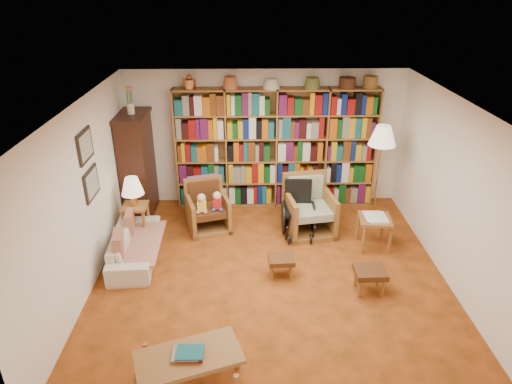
{
  "coord_description": "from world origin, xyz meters",
  "views": [
    {
      "loc": [
        -0.32,
        -5.48,
        3.94
      ],
      "look_at": [
        -0.2,
        0.6,
        1.06
      ],
      "focal_mm": 32.0,
      "sensor_mm": 36.0,
      "label": 1
    }
  ],
  "objects_px": {
    "side_table_lamp": "(136,214)",
    "coffee_table": "(189,359)",
    "armchair_leather": "(208,208)",
    "wheelchair": "(298,210)",
    "footstool_a": "(281,261)",
    "footstool_b": "(370,274)",
    "floor_lamp": "(382,140)",
    "armchair_sage": "(309,210)",
    "side_table_papers": "(375,223)",
    "sofa": "(135,245)"
  },
  "relations": [
    {
      "from": "sofa",
      "to": "wheelchair",
      "type": "distance_m",
      "value": 2.68
    },
    {
      "from": "armchair_sage",
      "to": "footstool_a",
      "type": "relative_size",
      "value": 2.51
    },
    {
      "from": "sofa",
      "to": "coffee_table",
      "type": "xyz_separation_m",
      "value": [
        1.1,
        -2.44,
        0.13
      ]
    },
    {
      "from": "armchair_sage",
      "to": "side_table_papers",
      "type": "distance_m",
      "value": 1.14
    },
    {
      "from": "armchair_sage",
      "to": "side_table_papers",
      "type": "xyz_separation_m",
      "value": [
        0.97,
        -0.6,
        0.07
      ]
    },
    {
      "from": "side_table_papers",
      "to": "coffee_table",
      "type": "height_order",
      "value": "side_table_papers"
    },
    {
      "from": "floor_lamp",
      "to": "footstool_a",
      "type": "height_order",
      "value": "floor_lamp"
    },
    {
      "from": "armchair_leather",
      "to": "side_table_papers",
      "type": "height_order",
      "value": "armchair_leather"
    },
    {
      "from": "wheelchair",
      "to": "floor_lamp",
      "type": "relative_size",
      "value": 0.53
    },
    {
      "from": "wheelchair",
      "to": "armchair_sage",
      "type": "bearing_deg",
      "value": 31.74
    },
    {
      "from": "armchair_sage",
      "to": "wheelchair",
      "type": "distance_m",
      "value": 0.23
    },
    {
      "from": "coffee_table",
      "to": "footstool_a",
      "type": "bearing_deg",
      "value": 60.44
    },
    {
      "from": "armchair_leather",
      "to": "wheelchair",
      "type": "bearing_deg",
      "value": -8.92
    },
    {
      "from": "armchair_sage",
      "to": "footstool_b",
      "type": "height_order",
      "value": "armchair_sage"
    },
    {
      "from": "sofa",
      "to": "footstool_a",
      "type": "distance_m",
      "value": 2.26
    },
    {
      "from": "footstool_a",
      "to": "footstool_b",
      "type": "relative_size",
      "value": 0.9
    },
    {
      "from": "footstool_b",
      "to": "coffee_table",
      "type": "height_order",
      "value": "coffee_table"
    },
    {
      "from": "sofa",
      "to": "wheelchair",
      "type": "bearing_deg",
      "value": -77.51
    },
    {
      "from": "footstool_a",
      "to": "coffee_table",
      "type": "relative_size",
      "value": 0.32
    },
    {
      "from": "sofa",
      "to": "armchair_leather",
      "type": "bearing_deg",
      "value": -50.67
    },
    {
      "from": "footstool_b",
      "to": "coffee_table",
      "type": "relative_size",
      "value": 0.35
    },
    {
      "from": "armchair_leather",
      "to": "wheelchair",
      "type": "distance_m",
      "value": 1.53
    },
    {
      "from": "side_table_lamp",
      "to": "coffee_table",
      "type": "bearing_deg",
      "value": -68.56
    },
    {
      "from": "wheelchair",
      "to": "floor_lamp",
      "type": "bearing_deg",
      "value": 17.27
    },
    {
      "from": "wheelchair",
      "to": "side_table_papers",
      "type": "height_order",
      "value": "wheelchair"
    },
    {
      "from": "wheelchair",
      "to": "footstool_a",
      "type": "relative_size",
      "value": 2.4
    },
    {
      "from": "floor_lamp",
      "to": "coffee_table",
      "type": "xyz_separation_m",
      "value": [
        -2.86,
        -3.61,
        -1.13
      ]
    },
    {
      "from": "floor_lamp",
      "to": "side_table_papers",
      "type": "height_order",
      "value": "floor_lamp"
    },
    {
      "from": "armchair_sage",
      "to": "coffee_table",
      "type": "relative_size",
      "value": 0.8
    },
    {
      "from": "side_table_lamp",
      "to": "armchair_leather",
      "type": "bearing_deg",
      "value": 16.9
    },
    {
      "from": "sofa",
      "to": "wheelchair",
      "type": "height_order",
      "value": "wheelchair"
    },
    {
      "from": "footstool_b",
      "to": "floor_lamp",
      "type": "bearing_deg",
      "value": 74.2
    },
    {
      "from": "footstool_b",
      "to": "armchair_leather",
      "type": "bearing_deg",
      "value": 141.28
    },
    {
      "from": "side_table_papers",
      "to": "floor_lamp",
      "type": "bearing_deg",
      "value": 75.22
    },
    {
      "from": "sofa",
      "to": "armchair_leather",
      "type": "relative_size",
      "value": 1.79
    },
    {
      "from": "armchair_leather",
      "to": "wheelchair",
      "type": "height_order",
      "value": "wheelchair"
    },
    {
      "from": "side_table_lamp",
      "to": "coffee_table",
      "type": "xyz_separation_m",
      "value": [
        1.2,
        -3.06,
        -0.07
      ]
    },
    {
      "from": "sofa",
      "to": "side_table_papers",
      "type": "bearing_deg",
      "value": -89.58
    },
    {
      "from": "side_table_lamp",
      "to": "armchair_sage",
      "type": "bearing_deg",
      "value": 4.6
    },
    {
      "from": "armchair_leather",
      "to": "footstool_a",
      "type": "xyz_separation_m",
      "value": [
        1.15,
        -1.48,
        -0.1
      ]
    },
    {
      "from": "side_table_papers",
      "to": "coffee_table",
      "type": "distance_m",
      "value": 3.76
    },
    {
      "from": "side_table_lamp",
      "to": "armchair_leather",
      "type": "relative_size",
      "value": 0.68
    },
    {
      "from": "floor_lamp",
      "to": "footstool_a",
      "type": "relative_size",
      "value": 4.53
    },
    {
      "from": "footstool_b",
      "to": "coffee_table",
      "type": "bearing_deg",
      "value": -145.77
    },
    {
      "from": "armchair_leather",
      "to": "floor_lamp",
      "type": "height_order",
      "value": "floor_lamp"
    },
    {
      "from": "footstool_a",
      "to": "footstool_b",
      "type": "bearing_deg",
      "value": -18.19
    },
    {
      "from": "floor_lamp",
      "to": "armchair_leather",
      "type": "bearing_deg",
      "value": -176.14
    },
    {
      "from": "footstool_b",
      "to": "wheelchair",
      "type": "bearing_deg",
      "value": 116.53
    },
    {
      "from": "footstool_a",
      "to": "footstool_b",
      "type": "distance_m",
      "value": 1.24
    },
    {
      "from": "floor_lamp",
      "to": "footstool_b",
      "type": "bearing_deg",
      "value": -105.8
    }
  ]
}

